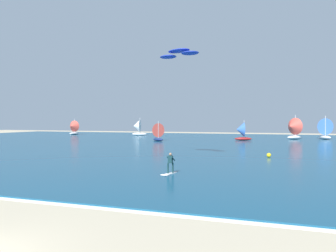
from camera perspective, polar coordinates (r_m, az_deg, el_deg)
name	(u,v)px	position (r m, az deg, el deg)	size (l,w,h in m)	color
ocean	(223,144)	(60.02, 9.68, -3.15)	(160.00, 90.00, 0.10)	navy
shoreline_foam	(55,200)	(18.99, -19.40, -12.30)	(74.74, 1.73, 0.01)	white
kitesurfer	(169,166)	(25.66, 0.22, -7.19)	(0.93, 2.02, 1.67)	white
kite	(179,53)	(34.78, 1.93, 12.77)	(5.17, 3.38, 0.75)	#1E33B2
sailboat_outermost	(157,132)	(67.24, -2.01, -1.03)	(3.72, 3.58, 4.15)	navy
sailboat_far_left	(73,127)	(100.32, -16.52, -0.25)	(3.44, 4.06, 4.75)	white
sailboat_trailing	(137,127)	(91.58, -5.48, -0.24)	(4.49, 3.92, 5.07)	white
sailboat_mid_left	(241,131)	(70.51, 12.79, -0.89)	(3.85, 3.38, 4.34)	maroon
sailboat_heeled_over	(293,128)	(78.08, 21.28, -0.37)	(4.73, 4.90, 5.48)	white
sailboat_mid_right	(323,128)	(81.66, 25.86, -0.39)	(4.23, 4.74, 5.33)	silver
marker_buoy	(269,155)	(38.93, 17.47, -4.96)	(0.51, 0.51, 0.51)	yellow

